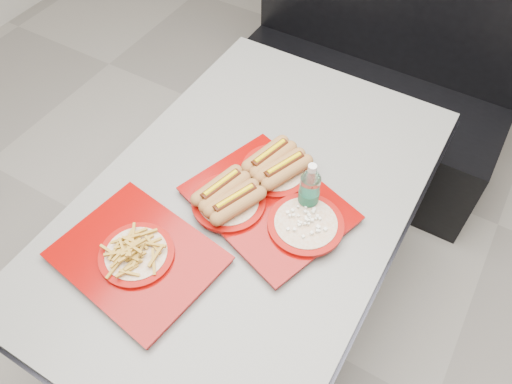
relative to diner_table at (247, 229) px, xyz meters
The scene contains 6 objects.
ground 0.58m from the diner_table, ahead, with size 6.00×6.00×0.00m, color gray.
diner_table is the anchor object (origin of this frame).
booth_bench 1.11m from the diner_table, 90.00° to the left, with size 1.30×0.57×1.35m.
tray_near 0.21m from the diner_table, 16.26° to the left, with size 0.54×0.48×0.10m.
tray_far 0.41m from the diner_table, 113.76° to the right, with size 0.47×0.39×0.08m.
water_bottle 0.31m from the diner_table, 19.55° to the left, with size 0.06×0.06×0.19m.
Camera 1 is at (0.49, -0.78, 1.95)m, focal length 35.00 mm.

